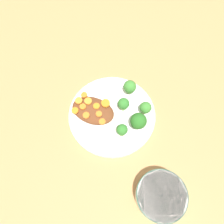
% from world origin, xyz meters
% --- Properties ---
extents(ground_plane, '(4.00, 4.00, 0.00)m').
position_xyz_m(ground_plane, '(0.00, 0.00, 0.00)').
color(ground_plane, tan).
extents(plate, '(0.27, 0.27, 0.02)m').
position_xyz_m(plate, '(0.00, 0.00, 0.01)').
color(plate, white).
rests_on(plate, ground_plane).
extents(dip_bowl, '(0.13, 0.13, 0.06)m').
position_xyz_m(dip_bowl, '(-0.20, 0.17, 0.03)').
color(dip_bowl, white).
rests_on(dip_bowl, ground_plane).
extents(stew_mound, '(0.13, 0.09, 0.03)m').
position_xyz_m(stew_mound, '(0.06, 0.02, 0.03)').
color(stew_mound, brown).
rests_on(stew_mound, plate).
extents(broccoli_floret_0, '(0.03, 0.03, 0.05)m').
position_xyz_m(broccoli_floret_0, '(-0.05, 0.05, 0.05)').
color(broccoli_floret_0, '#7FA85B').
rests_on(broccoli_floret_0, plate).
extents(broccoli_floret_1, '(0.04, 0.04, 0.05)m').
position_xyz_m(broccoli_floret_1, '(-0.02, -0.03, 0.05)').
color(broccoli_floret_1, '#7FA85B').
rests_on(broccoli_floret_1, plate).
extents(broccoli_floret_2, '(0.05, 0.05, 0.06)m').
position_xyz_m(broccoli_floret_2, '(-0.08, 0.01, 0.05)').
color(broccoli_floret_2, '#759E51').
rests_on(broccoli_floret_2, plate).
extents(broccoli_floret_3, '(0.04, 0.04, 0.05)m').
position_xyz_m(broccoli_floret_3, '(-0.02, -0.09, 0.05)').
color(broccoli_floret_3, '#759E51').
rests_on(broccoli_floret_3, plate).
extents(broccoli_floret_4, '(0.04, 0.04, 0.05)m').
position_xyz_m(broccoli_floret_4, '(-0.09, -0.04, 0.05)').
color(broccoli_floret_4, '#7FA85B').
rests_on(broccoli_floret_4, plate).
extents(carrot_slice_0, '(0.03, 0.03, 0.01)m').
position_xyz_m(carrot_slice_0, '(0.03, -0.01, 0.05)').
color(carrot_slice_0, orange).
rests_on(carrot_slice_0, stew_mound).
extents(carrot_slice_1, '(0.02, 0.02, 0.01)m').
position_xyz_m(carrot_slice_1, '(0.10, -0.01, 0.05)').
color(carrot_slice_1, orange).
rests_on(carrot_slice_1, stew_mound).
extents(carrot_slice_2, '(0.02, 0.02, 0.00)m').
position_xyz_m(carrot_slice_2, '(0.05, 0.01, 0.05)').
color(carrot_slice_2, orange).
rests_on(carrot_slice_2, stew_mound).
extents(carrot_slice_3, '(0.02, 0.02, 0.01)m').
position_xyz_m(carrot_slice_3, '(0.06, 0.04, 0.05)').
color(carrot_slice_3, orange).
rests_on(carrot_slice_3, stew_mound).
extents(carrot_slice_4, '(0.02, 0.02, 0.01)m').
position_xyz_m(carrot_slice_4, '(0.08, 0.00, 0.05)').
color(carrot_slice_4, orange).
rests_on(carrot_slice_4, stew_mound).
extents(carrot_slice_5, '(0.02, 0.02, 0.01)m').
position_xyz_m(carrot_slice_5, '(0.08, 0.02, 0.05)').
color(carrot_slice_5, orange).
rests_on(carrot_slice_5, stew_mound).
extents(carrot_slice_6, '(0.02, 0.02, 0.00)m').
position_xyz_m(carrot_slice_6, '(0.03, 0.03, 0.05)').
color(carrot_slice_6, orange).
rests_on(carrot_slice_6, stew_mound).
extents(carrot_slice_7, '(0.02, 0.02, 0.00)m').
position_xyz_m(carrot_slice_7, '(0.10, 0.04, 0.05)').
color(carrot_slice_7, orange).
rests_on(carrot_slice_7, stew_mound).
extents(carrot_slice_8, '(0.02, 0.02, 0.00)m').
position_xyz_m(carrot_slice_8, '(0.01, 0.04, 0.05)').
color(carrot_slice_8, orange).
rests_on(carrot_slice_8, stew_mound).
extents(carrot_slice_9, '(0.02, 0.02, 0.01)m').
position_xyz_m(carrot_slice_9, '(0.10, 0.01, 0.05)').
color(carrot_slice_9, orange).
rests_on(carrot_slice_9, stew_mound).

